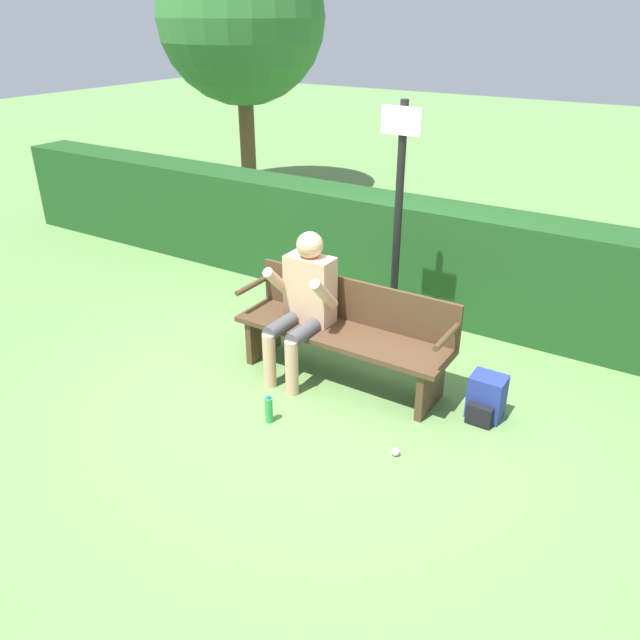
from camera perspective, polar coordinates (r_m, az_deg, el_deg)
The scene contains 9 objects.
ground_plane at distance 5.49m, azimuth 1.89°, elevation -5.39°, with size 40.00×40.00×0.00m, color #668E4C.
hedge_back at distance 6.64m, azimuth 9.55°, elevation 5.63°, with size 12.00×0.57×1.15m.
park_bench at distance 5.32m, azimuth 2.31°, elevation -0.97°, with size 1.90×0.51×0.85m.
person_seated at distance 5.28m, azimuth -1.51°, elevation 1.94°, with size 0.55×0.63×1.27m.
backpack at distance 5.09m, azimuth 14.93°, elevation -6.93°, with size 0.27×0.29×0.36m.
water_bottle at distance 4.92m, azimuth -4.69°, elevation -8.16°, with size 0.06×0.06×0.24m.
signpost at distance 5.56m, azimuth 7.12°, elevation 9.25°, with size 0.35×0.09×2.26m.
tree at distance 10.85m, azimuth -7.21°, elevation 25.70°, with size 2.62×2.62×4.10m.
litter_crumple at distance 4.65m, azimuth 6.92°, elevation -11.88°, with size 0.06×0.06×0.06m.
Camera 1 is at (2.32, -4.04, 2.90)m, focal length 35.00 mm.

